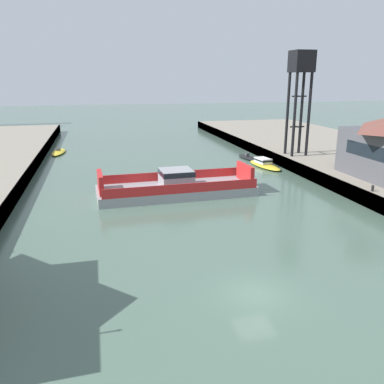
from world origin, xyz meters
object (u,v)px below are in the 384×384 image
Objects in this scene: chain_ferry at (176,187)px; crane_tower at (301,75)px; moored_boat_near_left at (264,164)px; moored_boat_near_right at (59,152)px; moored_boat_mid_left at (247,157)px.

chain_ferry is 28.60m from crane_tower.
moored_boat_near_left is 0.53× the size of crane_tower.
moored_boat_near_right is 1.29× the size of moored_boat_mid_left.
chain_ferry is 25.37m from moored_boat_mid_left.
moored_boat_mid_left is (-0.26, 6.83, -0.23)m from moored_boat_near_left.
moored_boat_mid_left is (32.61, -13.29, 0.03)m from moored_boat_near_right.
chain_ferry is 1.19× the size of crane_tower.
crane_tower reaches higher than moored_boat_near_left.
crane_tower is at bearing -27.65° from moored_boat_near_right.
crane_tower is (5.35, 0.10, 13.67)m from moored_boat_near_left.
chain_ferry is 2.45× the size of moored_boat_near_right.
chain_ferry reaches higher than moored_boat_near_left.
moored_boat_near_right is 45.34m from crane_tower.
chain_ferry is 3.15× the size of moored_boat_mid_left.
crane_tower is (5.61, -6.73, 13.90)m from moored_boat_mid_left.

